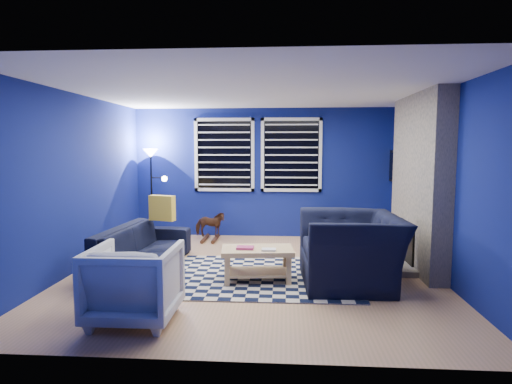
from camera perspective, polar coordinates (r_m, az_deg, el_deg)
floor at (r=6.08m, az=-0.38°, el=-10.71°), size 5.00×5.00×0.00m
ceiling at (r=5.87m, az=-0.40°, el=13.34°), size 5.00×5.00×0.00m
wall_back at (r=8.34m, az=0.92°, el=2.56°), size 5.00×0.00×5.00m
wall_left at (r=6.53m, az=-22.83°, el=1.14°), size 0.00×5.00×5.00m
wall_right at (r=6.18m, az=23.39°, el=0.87°), size 0.00×5.00×5.00m
fireplace at (r=6.62m, az=20.78°, el=0.81°), size 0.65×2.00×2.50m
window_left at (r=8.36m, az=-4.25°, el=4.96°), size 1.17×0.06×1.42m
window_right at (r=8.27m, az=4.73°, el=4.95°), size 1.17×0.06×1.42m
tv at (r=8.07m, az=18.37°, el=3.21°), size 0.07×1.00×0.58m
rug at (r=5.92m, az=0.85°, el=-11.12°), size 2.51×2.02×0.02m
sofa at (r=6.41m, az=-15.01°, el=-7.22°), size 2.16×0.99×0.61m
armchair_big at (r=5.64m, az=12.54°, el=-7.48°), size 1.43×1.26×0.90m
armchair_bent at (r=4.56m, az=-15.90°, el=-11.56°), size 0.84×0.86×0.78m
rocking_horse at (r=8.09m, az=-6.15°, el=-4.30°), size 0.27×0.57×0.48m
coffee_table at (r=5.63m, az=0.16°, el=-8.71°), size 0.97×0.63×0.46m
cabinet at (r=7.98m, az=9.57°, el=-4.72°), size 0.73×0.57×0.62m
floor_lamp at (r=8.42m, az=-13.72°, el=3.50°), size 0.47×0.29×1.72m
throw_pillow at (r=6.79m, az=-12.41°, el=-2.10°), size 0.43×0.23×0.39m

